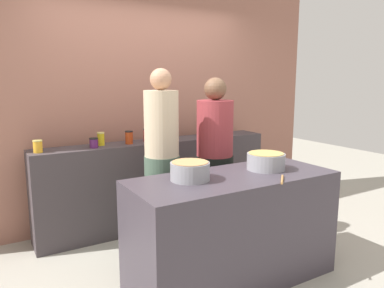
{
  "coord_description": "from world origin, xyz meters",
  "views": [
    {
      "loc": [
        -1.74,
        -2.58,
        1.66
      ],
      "look_at": [
        0.0,
        0.35,
        1.05
      ],
      "focal_mm": 34.58,
      "sensor_mm": 36.0,
      "label": 1
    }
  ],
  "objects_px": {
    "preserve_jar_6": "(201,131)",
    "cooking_pot_left": "(190,171)",
    "preserve_jar_2": "(101,139)",
    "preserve_jar_3": "(129,137)",
    "preserve_jar_4": "(147,135)",
    "cooking_pot_center": "(266,161)",
    "preserve_jar_5": "(170,135)",
    "preserve_jar_0": "(38,146)",
    "preserve_jar_7": "(209,131)",
    "wooden_spoon": "(282,179)",
    "preserve_jar_1": "(94,143)",
    "cook_in_cap": "(214,170)",
    "cook_with_tongs": "(162,173)",
    "preserve_jar_8": "(216,130)"
  },
  "relations": [
    {
      "from": "preserve_jar_6",
      "to": "cooking_pot_left",
      "type": "bearing_deg",
      "value": -125.19
    },
    {
      "from": "preserve_jar_2",
      "to": "preserve_jar_3",
      "type": "relative_size",
      "value": 0.99
    },
    {
      "from": "preserve_jar_4",
      "to": "cooking_pot_center",
      "type": "distance_m",
      "value": 1.47
    },
    {
      "from": "preserve_jar_3",
      "to": "preserve_jar_5",
      "type": "bearing_deg",
      "value": -3.77
    },
    {
      "from": "preserve_jar_0",
      "to": "preserve_jar_7",
      "type": "bearing_deg",
      "value": -0.08
    },
    {
      "from": "preserve_jar_4",
      "to": "cooking_pot_center",
      "type": "bearing_deg",
      "value": -70.95
    },
    {
      "from": "preserve_jar_4",
      "to": "wooden_spoon",
      "type": "distance_m",
      "value": 1.76
    },
    {
      "from": "preserve_jar_0",
      "to": "wooden_spoon",
      "type": "distance_m",
      "value": 2.23
    },
    {
      "from": "preserve_jar_4",
      "to": "preserve_jar_7",
      "type": "height_order",
      "value": "preserve_jar_4"
    },
    {
      "from": "preserve_jar_1",
      "to": "cook_in_cap",
      "type": "relative_size",
      "value": 0.06
    },
    {
      "from": "cook_with_tongs",
      "to": "cook_in_cap",
      "type": "height_order",
      "value": "cook_with_tongs"
    },
    {
      "from": "preserve_jar_3",
      "to": "cook_with_tongs",
      "type": "xyz_separation_m",
      "value": [
        0.05,
        -0.68,
        -0.24
      ]
    },
    {
      "from": "preserve_jar_4",
      "to": "preserve_jar_5",
      "type": "bearing_deg",
      "value": -18.96
    },
    {
      "from": "wooden_spoon",
      "to": "cook_in_cap",
      "type": "relative_size",
      "value": 0.13
    },
    {
      "from": "cooking_pot_left",
      "to": "cooking_pot_center",
      "type": "distance_m",
      "value": 0.72
    },
    {
      "from": "preserve_jar_4",
      "to": "preserve_jar_5",
      "type": "relative_size",
      "value": 1.19
    },
    {
      "from": "preserve_jar_3",
      "to": "preserve_jar_6",
      "type": "distance_m",
      "value": 0.91
    },
    {
      "from": "preserve_jar_5",
      "to": "cooking_pot_center",
      "type": "xyz_separation_m",
      "value": [
        0.24,
        -1.31,
        -0.07
      ]
    },
    {
      "from": "cook_in_cap",
      "to": "cooking_pot_left",
      "type": "bearing_deg",
      "value": -135.98
    },
    {
      "from": "preserve_jar_4",
      "to": "cooking_pot_left",
      "type": "xyz_separation_m",
      "value": [
        -0.24,
        -1.35,
        -0.08
      ]
    },
    {
      "from": "preserve_jar_1",
      "to": "cooking_pot_center",
      "type": "xyz_separation_m",
      "value": [
        1.09,
        -1.3,
        -0.06
      ]
    },
    {
      "from": "cook_in_cap",
      "to": "preserve_jar_5",
      "type": "bearing_deg",
      "value": 105.74
    },
    {
      "from": "preserve_jar_7",
      "to": "preserve_jar_3",
      "type": "bearing_deg",
      "value": 179.54
    },
    {
      "from": "preserve_jar_6",
      "to": "cooking_pot_center",
      "type": "distance_m",
      "value": 1.37
    },
    {
      "from": "preserve_jar_2",
      "to": "wooden_spoon",
      "type": "distance_m",
      "value": 1.94
    },
    {
      "from": "preserve_jar_5",
      "to": "preserve_jar_7",
      "type": "distance_m",
      "value": 0.54
    },
    {
      "from": "preserve_jar_3",
      "to": "cook_in_cap",
      "type": "relative_size",
      "value": 0.08
    },
    {
      "from": "preserve_jar_2",
      "to": "preserve_jar_7",
      "type": "xyz_separation_m",
      "value": [
        1.29,
        -0.07,
        -0.01
      ]
    },
    {
      "from": "preserve_jar_7",
      "to": "preserve_jar_0",
      "type": "bearing_deg",
      "value": 179.92
    },
    {
      "from": "preserve_jar_1",
      "to": "cook_with_tongs",
      "type": "height_order",
      "value": "cook_with_tongs"
    },
    {
      "from": "preserve_jar_2",
      "to": "preserve_jar_6",
      "type": "bearing_deg",
      "value": -2.27
    },
    {
      "from": "preserve_jar_0",
      "to": "preserve_jar_5",
      "type": "height_order",
      "value": "same"
    },
    {
      "from": "preserve_jar_8",
      "to": "preserve_jar_3",
      "type": "bearing_deg",
      "value": -177.2
    },
    {
      "from": "cooking_pot_center",
      "to": "wooden_spoon",
      "type": "bearing_deg",
      "value": -111.43
    },
    {
      "from": "wooden_spoon",
      "to": "cook_in_cap",
      "type": "distance_m",
      "value": 1.02
    },
    {
      "from": "preserve_jar_0",
      "to": "cooking_pot_center",
      "type": "relative_size",
      "value": 0.37
    },
    {
      "from": "preserve_jar_0",
      "to": "preserve_jar_8",
      "type": "height_order",
      "value": "preserve_jar_0"
    },
    {
      "from": "cook_with_tongs",
      "to": "wooden_spoon",
      "type": "bearing_deg",
      "value": -61.54
    },
    {
      "from": "cook_with_tongs",
      "to": "cook_in_cap",
      "type": "distance_m",
      "value": 0.6
    },
    {
      "from": "preserve_jar_0",
      "to": "cook_with_tongs",
      "type": "relative_size",
      "value": 0.07
    },
    {
      "from": "preserve_jar_7",
      "to": "cooking_pot_center",
      "type": "relative_size",
      "value": 0.37
    },
    {
      "from": "preserve_jar_2",
      "to": "cooking_pot_center",
      "type": "distance_m",
      "value": 1.72
    },
    {
      "from": "preserve_jar_1",
      "to": "preserve_jar_4",
      "type": "relative_size",
      "value": 0.71
    },
    {
      "from": "cook_in_cap",
      "to": "preserve_jar_3",
      "type": "bearing_deg",
      "value": 134.49
    },
    {
      "from": "preserve_jar_2",
      "to": "cooking_pot_left",
      "type": "distance_m",
      "value": 1.39
    },
    {
      "from": "preserve_jar_8",
      "to": "wooden_spoon",
      "type": "relative_size",
      "value": 0.49
    },
    {
      "from": "cooking_pot_center",
      "to": "preserve_jar_0",
      "type": "bearing_deg",
      "value": 140.45
    },
    {
      "from": "preserve_jar_6",
      "to": "cook_in_cap",
      "type": "height_order",
      "value": "cook_in_cap"
    },
    {
      "from": "preserve_jar_4",
      "to": "cook_with_tongs",
      "type": "xyz_separation_m",
      "value": [
        -0.18,
        -0.74,
        -0.24
      ]
    },
    {
      "from": "preserve_jar_5",
      "to": "preserve_jar_8",
      "type": "xyz_separation_m",
      "value": [
        0.67,
        0.09,
        -0.0
      ]
    }
  ]
}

